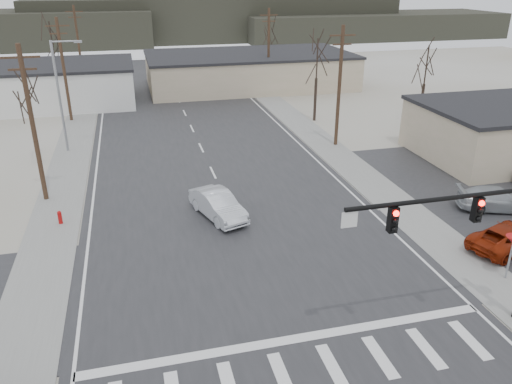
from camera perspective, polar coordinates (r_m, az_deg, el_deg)
ground at (r=25.26m, az=0.47°, el=-9.17°), size 140.00×140.00×0.00m
main_road at (r=38.45m, az=-5.19°, el=2.73°), size 18.00×110.00×0.05m
cross_road at (r=25.25m, az=0.47°, el=-9.14°), size 90.00×10.00×0.04m
sidewalk_left at (r=43.08m, az=-20.39°, el=3.64°), size 3.00×90.00×0.06m
sidewalk_right at (r=45.67m, az=7.05°, el=6.07°), size 3.00×90.00×0.06m
traffic_signal_mast at (r=21.53m, az=25.88°, el=-3.69°), size 8.95×0.43×7.20m
fire_hydrant at (r=31.82m, az=-21.50°, el=-2.71°), size 0.24×0.24×0.87m
building_left_far at (r=62.50m, az=-24.18°, el=11.10°), size 22.30×12.30×4.50m
building_right_far at (r=67.34m, az=-0.78°, el=13.79°), size 26.30×14.30×4.30m
building_lot at (r=45.34m, az=27.10°, el=6.31°), size 14.30×10.30×4.30m
upole_left_b at (r=34.16m, az=-24.19°, el=7.22°), size 2.20×0.30×10.00m
upole_left_c at (r=53.55m, az=-21.11°, el=13.03°), size 2.20×0.30×10.00m
upole_left_d at (r=73.27m, az=-19.64°, el=15.73°), size 2.20×0.30×10.00m
upole_right_a at (r=42.92m, az=9.51°, el=11.96°), size 2.20×0.30×10.00m
upole_right_b at (r=63.41m, az=1.45°, el=15.98°), size 2.20×0.30×10.00m
streetlight_main at (r=43.72m, az=-21.38°, el=10.72°), size 2.40×0.25×9.00m
tree_left_near at (r=42.09m, az=-24.67°, el=9.94°), size 3.30×3.30×7.35m
tree_right_mid at (r=50.46m, az=6.99°, el=14.64°), size 3.74×3.74×8.33m
tree_left_far at (r=67.49m, az=-22.30°, el=15.69°), size 3.96×3.96×8.82m
tree_right_far at (r=75.78m, az=1.58°, el=17.51°), size 3.52×3.52×7.84m
tree_lot at (r=51.24m, az=18.88°, el=13.33°), size 3.52×3.52×7.84m
hill_center at (r=118.66m, az=-4.51°, el=19.16°), size 80.00×18.00×9.00m
hill_right at (r=124.12m, az=13.02°, el=18.04°), size 60.00×18.00×5.50m
sedan_crossing at (r=30.36m, az=-4.37°, el=-1.46°), size 3.12×5.12×1.59m
car_far_a at (r=66.44m, az=-10.78°, el=11.99°), size 1.89×4.60×1.33m
car_far_b at (r=76.63m, az=-10.66°, el=13.52°), size 2.82×4.20×1.33m
car_parked_red at (r=30.11m, az=26.76°, el=-4.66°), size 5.27×3.64×1.34m
car_parked_silver at (r=34.74m, az=25.89°, el=-0.74°), size 5.28×3.46×1.42m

